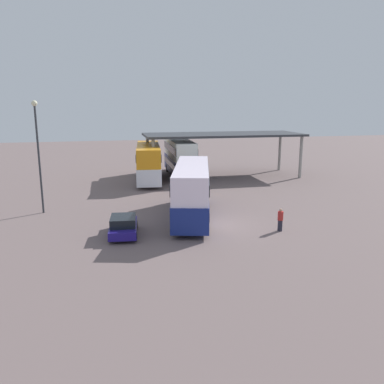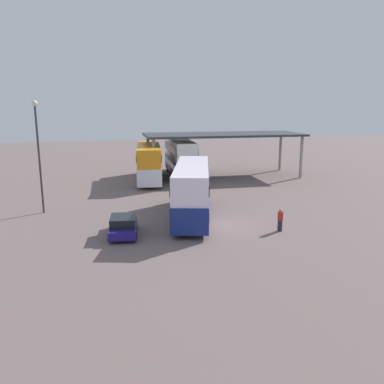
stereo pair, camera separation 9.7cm
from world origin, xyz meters
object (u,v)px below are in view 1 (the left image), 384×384
(pedestrian_waiting, at_px, (280,220))
(parked_hatchback, at_px, (123,226))
(double_decker_near_canopy, at_px, (148,161))
(double_decker_mid_row, at_px, (180,156))
(double_decker_main, at_px, (192,189))
(lamppost_tall, at_px, (38,145))

(pedestrian_waiting, bearing_deg, parked_hatchback, -145.99)
(double_decker_near_canopy, height_order, double_decker_mid_row, double_decker_mid_row)
(double_decker_near_canopy, bearing_deg, double_decker_main, -168.20)
(double_decker_near_canopy, bearing_deg, pedestrian_waiting, -155.40)
(pedestrian_waiting, bearing_deg, double_decker_main, 179.86)
(double_decker_mid_row, bearing_deg, double_decker_near_canopy, 121.19)
(double_decker_near_canopy, distance_m, pedestrian_waiting, 21.21)
(parked_hatchback, bearing_deg, double_decker_mid_row, -14.77)
(double_decker_main, bearing_deg, parked_hatchback, 135.21)
(double_decker_main, relative_size, double_decker_mid_row, 1.02)
(parked_hatchback, height_order, lamppost_tall, lamppost_tall)
(parked_hatchback, relative_size, lamppost_tall, 0.44)
(lamppost_tall, height_order, pedestrian_waiting, lamppost_tall)
(double_decker_near_canopy, xyz_separation_m, double_decker_mid_row, (4.03, 2.22, 0.15))
(parked_hatchback, relative_size, double_decker_mid_row, 0.36)
(double_decker_mid_row, bearing_deg, parked_hatchback, 161.35)
(parked_hatchback, bearing_deg, double_decker_near_canopy, -5.83)
(double_decker_main, bearing_deg, double_decker_mid_row, 6.42)
(double_decker_main, distance_m, parked_hatchback, 6.46)
(double_decker_mid_row, height_order, lamppost_tall, lamppost_tall)
(double_decker_mid_row, xyz_separation_m, lamppost_tall, (-13.96, -13.70, 3.07))
(parked_hatchback, distance_m, pedestrian_waiting, 10.64)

